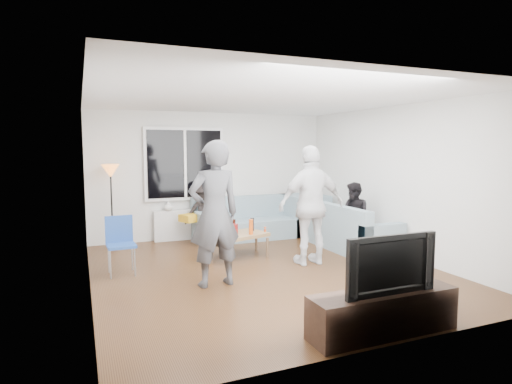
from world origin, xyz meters
name	(u,v)px	position (x,y,z in m)	size (l,w,h in m)	color
floor	(265,272)	(0.00, 0.00, -0.02)	(5.00, 5.50, 0.04)	#56351C
ceiling	(265,97)	(0.00, 0.00, 2.62)	(5.00, 5.50, 0.04)	white
wall_back	(212,175)	(0.00, 2.77, 1.30)	(5.00, 0.04, 2.60)	silver
wall_front	(388,212)	(0.00, -2.77, 1.30)	(5.00, 0.04, 2.60)	silver
wall_left	(85,193)	(-2.52, 0.00, 1.30)	(0.04, 5.50, 2.60)	silver
wall_right	(398,181)	(2.52, 0.00, 1.30)	(0.04, 5.50, 2.60)	silver
window_frame	(185,164)	(-0.60, 2.69, 1.55)	(1.62, 0.06, 1.47)	white
window_glass	(185,164)	(-0.60, 2.65, 1.55)	(1.50, 0.02, 1.35)	black
window_mullion	(185,164)	(-0.60, 2.64, 1.55)	(0.05, 0.03, 1.35)	white
radiator	(186,224)	(-0.60, 2.65, 0.31)	(1.30, 0.12, 0.62)	silver
potted_plant	(201,199)	(-0.28, 2.62, 0.82)	(0.22, 0.17, 0.39)	#2C6B2B
vase	(168,206)	(-0.96, 2.62, 0.72)	(0.18, 0.18, 0.19)	silver
sofa_back_section	(249,218)	(0.64, 2.27, 0.42)	(2.30, 0.85, 0.85)	gray
sofa_right_section	(350,226)	(2.02, 0.67, 0.42)	(0.85, 2.00, 0.85)	gray
sofa_corner	(305,214)	(1.96, 2.27, 0.42)	(0.85, 0.85, 0.85)	gray
cushion_yellow	(191,218)	(-0.60, 2.25, 0.51)	(0.38, 0.32, 0.14)	gold
cushion_red	(208,216)	(-0.24, 2.33, 0.51)	(0.36, 0.30, 0.13)	maroon
coffee_table	(235,245)	(-0.15, 0.94, 0.20)	(1.10, 0.60, 0.40)	#9C724B
pitcher	(233,229)	(-0.17, 0.98, 0.49)	(0.17, 0.17, 0.17)	maroon
side_chair	(121,246)	(-2.05, 0.62, 0.43)	(0.40, 0.40, 0.86)	#234997
floor_lamp	(112,207)	(-2.05, 2.41, 0.78)	(0.32, 0.32, 1.56)	orange
player_left	(214,214)	(-0.92, -0.38, 0.99)	(0.72, 0.47, 1.98)	#434348
player_right	(312,205)	(0.84, 0.06, 0.96)	(1.12, 0.47, 1.92)	silver
spectator_right	(354,217)	(2.02, 0.56, 0.63)	(0.61, 0.47, 1.25)	black
spectator_back	(204,213)	(-0.32, 2.30, 0.59)	(0.76, 0.43, 1.17)	black
tv_console	(383,313)	(0.21, -2.50, 0.22)	(1.60, 0.40, 0.44)	#332219
television	(385,262)	(0.21, -2.50, 0.74)	(1.04, 0.14, 0.60)	black
bottle_e	(252,224)	(0.23, 1.10, 0.52)	(0.07, 0.07, 0.23)	black
bottle_d	(251,227)	(0.10, 0.81, 0.53)	(0.07, 0.07, 0.26)	#DB5113
bottle_c	(234,226)	(-0.11, 1.13, 0.51)	(0.07, 0.07, 0.22)	black
bottle_a	(218,228)	(-0.41, 1.07, 0.50)	(0.07, 0.07, 0.20)	red
bottle_b	(229,229)	(-0.30, 0.84, 0.51)	(0.08, 0.08, 0.22)	#2A8B19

